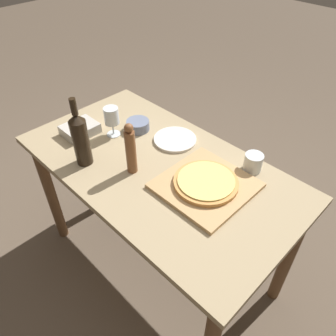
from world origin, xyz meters
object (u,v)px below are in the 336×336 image
object	(u,v)px
pizza	(206,182)
small_bowl	(138,125)
wine_bottle	(80,138)
pepper_mill	(131,149)
wine_glass	(112,117)

from	to	relation	value
pizza	small_bowl	xyz separation A→B (m)	(0.08, 0.52, -0.00)
pizza	small_bowl	world-z (taller)	small_bowl
wine_bottle	pepper_mill	world-z (taller)	wine_bottle
pepper_mill	wine_glass	size ratio (longest dim) A/B	1.60
pepper_mill	small_bowl	world-z (taller)	pepper_mill
pepper_mill	small_bowl	xyz separation A→B (m)	(0.23, 0.23, -0.09)
wine_bottle	small_bowl	world-z (taller)	wine_bottle
pepper_mill	wine_bottle	bearing A→B (deg)	120.00
pizza	wine_bottle	distance (m)	0.57
small_bowl	wine_glass	bearing A→B (deg)	155.54
pizza	pepper_mill	size ratio (longest dim) A/B	1.11
wine_glass	small_bowl	bearing A→B (deg)	-24.46
wine_glass	wine_bottle	bearing A→B (deg)	-160.33
wine_glass	pepper_mill	bearing A→B (deg)	-111.84
small_bowl	pepper_mill	bearing A→B (deg)	-135.43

